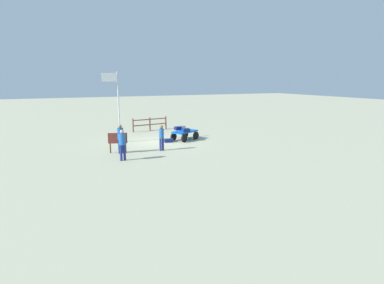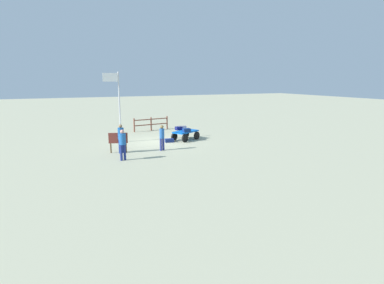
{
  "view_description": "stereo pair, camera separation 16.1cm",
  "coord_description": "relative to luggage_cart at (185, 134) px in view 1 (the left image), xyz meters",
  "views": [
    {
      "loc": [
        6.98,
        21.38,
        4.41
      ],
      "look_at": [
        -0.03,
        6.0,
        1.06
      ],
      "focal_mm": 29.9,
      "sensor_mm": 36.0,
      "label": 1
    },
    {
      "loc": [
        6.84,
        21.45,
        4.41
      ],
      "look_at": [
        -0.03,
        6.0,
        1.06
      ],
      "focal_mm": 29.9,
      "sensor_mm": 36.0,
      "label": 2
    }
  ],
  "objects": [
    {
      "name": "wooden_fence",
      "position": [
        1.0,
        -5.32,
        0.18
      ],
      "size": [
        3.22,
        0.6,
        1.15
      ],
      "color": "brown",
      "rests_on": "ground"
    },
    {
      "name": "luggage_cart",
      "position": [
        0.0,
        0.0,
        0.0
      ],
      "size": [
        2.25,
        1.91,
        0.68
      ],
      "color": "blue",
      "rests_on": "ground"
    },
    {
      "name": "flagpole",
      "position": [
        4.63,
        -1.15,
        2.51
      ],
      "size": [
        1.1,
        0.13,
        4.9
      ],
      "color": "silver",
      "rests_on": "ground"
    },
    {
      "name": "suitcase_maroon",
      "position": [
        0.24,
        -0.63,
        0.33
      ],
      "size": [
        0.63,
        0.45,
        0.25
      ],
      "color": "#111657",
      "rests_on": "luggage_cart"
    },
    {
      "name": "suitcase_olive",
      "position": [
        1.36,
        0.31,
        -0.35
      ],
      "size": [
        0.66,
        0.44,
        0.25
      ],
      "color": "navy",
      "rests_on": "ground"
    },
    {
      "name": "ground_plane",
      "position": [
        2.08,
        -0.2,
        -0.47
      ],
      "size": [
        120.0,
        120.0,
        0.0
      ],
      "primitive_type": "plane",
      "color": "#B2B190"
    },
    {
      "name": "suitcase_navy",
      "position": [
        -0.02,
        -0.63,
        0.35
      ],
      "size": [
        0.63,
        0.44,
        0.29
      ],
      "color": "gray",
      "rests_on": "luggage_cart"
    },
    {
      "name": "worker_supervisor",
      "position": [
        5.17,
        2.3,
        0.55
      ],
      "size": [
        0.43,
        0.43,
        1.74
      ],
      "color": "navy",
      "rests_on": "ground"
    },
    {
      "name": "suitcase_dark",
      "position": [
        0.11,
        0.45,
        0.33
      ],
      "size": [
        0.51,
        0.4,
        0.25
      ],
      "color": "navy",
      "rests_on": "luggage_cart"
    },
    {
      "name": "signboard",
      "position": [
        5.31,
        2.15,
        0.34
      ],
      "size": [
        1.1,
        0.42,
        1.23
      ],
      "color": "#4C3319",
      "rests_on": "ground"
    },
    {
      "name": "worker_lead",
      "position": [
        2.68,
        2.6,
        0.44
      ],
      "size": [
        0.39,
        0.39,
        1.6
      ],
      "color": "navy",
      "rests_on": "ground"
    },
    {
      "name": "worker_trailing",
      "position": [
        5.45,
        4.1,
        0.54
      ],
      "size": [
        0.41,
        0.41,
        1.71
      ],
      "color": "navy",
      "rests_on": "ground"
    }
  ]
}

